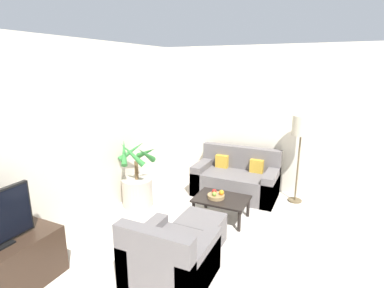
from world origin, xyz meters
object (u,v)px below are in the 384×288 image
at_px(apple_green, 214,194).
at_px(armchair, 170,260).
at_px(coffee_table, 221,201).
at_px(ottoman, 201,231).
at_px(apple_red, 214,191).
at_px(orange_fruit, 222,192).
at_px(fruit_bowl, 216,196).
at_px(sofa_loveseat, 236,180).
at_px(floor_lamp, 301,130).
at_px(potted_palm, 137,186).
at_px(tv_console, 2,272).

distance_m(apple_green, armchair, 1.50).
xyz_separation_m(coffee_table, ottoman, (-0.00, -0.80, -0.10)).
relative_size(apple_red, orange_fruit, 0.92).
bearing_deg(apple_green, fruit_bowl, 83.02).
distance_m(apple_green, ottoman, 0.75).
relative_size(sofa_loveseat, coffee_table, 1.82).
bearing_deg(coffee_table, ottoman, -90.33).
height_order(sofa_loveseat, apple_red, sofa_loveseat).
distance_m(floor_lamp, fruit_bowl, 1.83).
relative_size(sofa_loveseat, ottoman, 2.66).
bearing_deg(potted_palm, orange_fruit, 6.57).
relative_size(coffee_table, apple_red, 11.34).
bearing_deg(apple_red, sofa_loveseat, 87.01).
relative_size(sofa_loveseat, apple_green, 22.02).
height_order(coffee_table, fruit_bowl, fruit_bowl).
bearing_deg(fruit_bowl, potted_palm, -174.28).
bearing_deg(floor_lamp, tv_console, -123.87).
relative_size(potted_palm, apple_red, 16.30).
xyz_separation_m(tv_console, orange_fruit, (1.48, 2.51, 0.16)).
relative_size(potted_palm, coffee_table, 1.44).
distance_m(sofa_loveseat, armchair, 2.57).
height_order(potted_palm, ottoman, potted_palm).
relative_size(apple_red, ottoman, 0.13).
distance_m(potted_palm, apple_green, 1.37).
bearing_deg(coffee_table, tv_console, -120.54).
bearing_deg(orange_fruit, apple_red, -178.12).
bearing_deg(fruit_bowl, apple_green, -96.98).
height_order(sofa_loveseat, fruit_bowl, sofa_loveseat).
bearing_deg(apple_red, ottoman, -81.72).
xyz_separation_m(orange_fruit, armchair, (-0.03, -1.58, -0.17)).
xyz_separation_m(fruit_bowl, apple_green, (-0.01, -0.06, 0.06)).
height_order(floor_lamp, armchair, floor_lamp).
bearing_deg(sofa_loveseat, floor_lamp, 8.97).
distance_m(floor_lamp, apple_red, 1.81).
bearing_deg(tv_console, apple_red, 61.47).
bearing_deg(floor_lamp, ottoman, -116.72).
relative_size(potted_palm, sofa_loveseat, 0.79).
height_order(fruit_bowl, ottoman, fruit_bowl).
relative_size(fruit_bowl, orange_fruit, 3.36).
xyz_separation_m(coffee_table, apple_red, (-0.12, -0.01, 0.14)).
height_order(potted_palm, armchair, potted_palm).
relative_size(tv_console, apple_red, 16.63).
distance_m(fruit_bowl, armchair, 1.56).
relative_size(coffee_table, orange_fruit, 10.39).
bearing_deg(armchair, coffee_table, 88.86).
height_order(sofa_loveseat, coffee_table, sofa_loveseat).
distance_m(tv_console, sofa_loveseat, 3.77).
height_order(orange_fruit, armchair, armchair).
bearing_deg(tv_console, fruit_bowl, 60.51).
xyz_separation_m(sofa_loveseat, coffee_table, (0.07, -0.99, 0.01)).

